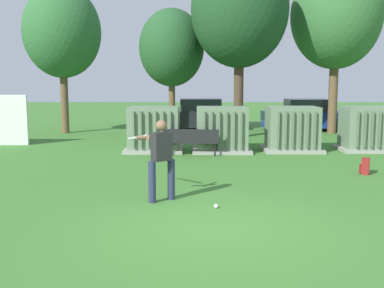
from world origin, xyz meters
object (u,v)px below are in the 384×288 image
object	(u,v)px
transformer_west	(154,130)
park_bench	(193,140)
backpack	(365,166)
transformer_mid_west	(222,130)
batter	(160,156)
sports_ball	(216,206)
transformer_mid_east	(292,129)
transformer_east	(368,129)
parked_car_leftmost	(198,115)
parked_car_left_of_center	(305,116)

from	to	relation	value
transformer_west	park_bench	size ratio (longest dim) A/B	1.14
backpack	park_bench	bearing A→B (deg)	146.24
transformer_mid_west	batter	distance (m)	7.19
transformer_west	batter	world-z (taller)	batter
backpack	transformer_mid_west	bearing A→B (deg)	132.42
transformer_west	backpack	bearing A→B (deg)	-33.86
transformer_west	sports_ball	distance (m)	7.95
transformer_mid_west	backpack	distance (m)	5.57
transformer_mid_east	transformer_east	world-z (taller)	same
park_bench	backpack	bearing A→B (deg)	-33.76
transformer_mid_east	batter	bearing A→B (deg)	-120.80
transformer_mid_west	transformer_mid_east	world-z (taller)	same
parked_car_leftmost	transformer_mid_west	bearing A→B (deg)	-83.96
transformer_mid_east	sports_ball	bearing A→B (deg)	-111.72
transformer_west	transformer_mid_east	distance (m)	5.04
parked_car_leftmost	sports_ball	bearing A→B (deg)	-88.92
backpack	transformer_mid_east	bearing A→B (deg)	105.14
parked_car_leftmost	parked_car_left_of_center	distance (m)	5.49
batter	sports_ball	world-z (taller)	batter
batter	transformer_mid_east	bearing A→B (deg)	59.20
transformer_mid_east	parked_car_left_of_center	size ratio (longest dim) A/B	0.49
transformer_mid_east	parked_car_leftmost	size ratio (longest dim) A/B	0.50
transformer_mid_west	transformer_east	world-z (taller)	same
park_bench	sports_ball	xyz separation A→B (m)	(0.51, -6.71, -0.49)
backpack	parked_car_left_of_center	xyz separation A→B (m)	(0.93, 11.31, 0.54)
park_bench	batter	size ratio (longest dim) A/B	1.06
sports_ball	parked_car_leftmost	size ratio (longest dim) A/B	0.02
batter	transformer_west	bearing A→B (deg)	96.21
transformer_east	park_bench	xyz separation A→B (m)	(-6.42, -1.21, -0.25)
transformer_mid_west	parked_car_left_of_center	bearing A→B (deg)	57.15
sports_ball	batter	bearing A→B (deg)	152.09
parked_car_leftmost	parked_car_left_of_center	size ratio (longest dim) A/B	1.00
park_bench	batter	world-z (taller)	batter
transformer_mid_east	backpack	bearing A→B (deg)	-74.86
transformer_west	parked_car_left_of_center	size ratio (longest dim) A/B	0.49
transformer_mid_west	batter	xyz separation A→B (m)	(-1.69, -6.99, 0.19)
batter	backpack	size ratio (longest dim) A/B	3.95
transformer_east	transformer_mid_east	bearing A→B (deg)	-177.39
transformer_west	batter	xyz separation A→B (m)	(0.77, -7.06, 0.19)
sports_ball	backpack	world-z (taller)	backpack
transformer_east	parked_car_left_of_center	size ratio (longest dim) A/B	0.49
transformer_mid_west	batter	world-z (taller)	batter
transformer_east	transformer_west	bearing A→B (deg)	-178.26
sports_ball	parked_car_leftmost	world-z (taller)	parked_car_leftmost
transformer_east	batter	size ratio (longest dim) A/B	1.21
transformer_mid_east	transformer_east	xyz separation A→B (m)	(2.81, 0.13, 0.00)
transformer_mid_east	transformer_east	bearing A→B (deg)	2.61
backpack	transformer_west	bearing A→B (deg)	146.14
transformer_east	parked_car_leftmost	size ratio (longest dim) A/B	0.50
sports_ball	parked_car_leftmost	xyz separation A→B (m)	(-0.29, 15.23, 0.71)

